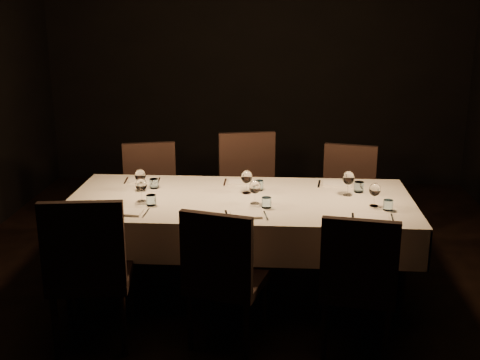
# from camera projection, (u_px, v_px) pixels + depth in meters

# --- Properties ---
(room) EXTENTS (5.01, 6.01, 3.01)m
(room) POSITION_uv_depth(u_px,v_px,m) (240.00, 98.00, 4.20)
(room) COLOR black
(room) RESTS_ON ground
(dining_table) EXTENTS (2.52, 1.12, 0.76)m
(dining_table) POSITION_uv_depth(u_px,v_px,m) (240.00, 208.00, 4.43)
(dining_table) COLOR black
(dining_table) RESTS_ON ground
(chair_near_left) EXTENTS (0.56, 0.56, 1.03)m
(chair_near_left) POSITION_uv_depth(u_px,v_px,m) (89.00, 267.00, 3.74)
(chair_near_left) COLOR black
(chair_near_left) RESTS_ON ground
(place_setting_near_left) EXTENTS (0.31, 0.40, 0.17)m
(place_setting_near_left) POSITION_uv_depth(u_px,v_px,m) (139.00, 197.00, 4.23)
(place_setting_near_left) COLOR silver
(place_setting_near_left) RESTS_ON dining_table
(chair_near_center) EXTENTS (0.56, 0.56, 0.95)m
(chair_near_center) POSITION_uv_depth(u_px,v_px,m) (223.00, 272.00, 3.75)
(chair_near_center) COLOR black
(chair_near_center) RESTS_ON ground
(place_setting_near_center) EXTENTS (0.32, 0.40, 0.17)m
(place_setting_near_center) POSITION_uv_depth(u_px,v_px,m) (255.00, 199.00, 4.18)
(place_setting_near_center) COLOR silver
(place_setting_near_center) RESTS_ON dining_table
(chair_near_right) EXTENTS (0.52, 0.52, 0.94)m
(chair_near_right) POSITION_uv_depth(u_px,v_px,m) (358.00, 279.00, 3.67)
(chair_near_right) COLOR black
(chair_near_right) RESTS_ON ground
(place_setting_near_right) EXTENTS (0.31, 0.39, 0.17)m
(place_setting_near_right) POSITION_uv_depth(u_px,v_px,m) (377.00, 202.00, 4.12)
(place_setting_near_right) COLOR silver
(place_setting_near_right) RESTS_ON dining_table
(chair_far_left) EXTENTS (0.56, 0.56, 0.96)m
(chair_far_left) POSITION_uv_depth(u_px,v_px,m) (151.00, 194.00, 5.27)
(chair_far_left) COLOR black
(chair_far_left) RESTS_ON ground
(place_setting_far_left) EXTENTS (0.32, 0.40, 0.17)m
(place_setting_far_left) POSITION_uv_depth(u_px,v_px,m) (144.00, 179.00, 4.65)
(place_setting_far_left) COLOR silver
(place_setting_far_left) RESTS_ON dining_table
(chair_far_center) EXTENTS (0.60, 0.60, 1.04)m
(chair_far_center) POSITION_uv_depth(u_px,v_px,m) (249.00, 189.00, 5.28)
(chair_far_center) COLOR black
(chair_far_center) RESTS_ON ground
(place_setting_far_center) EXTENTS (0.32, 0.40, 0.18)m
(place_setting_far_center) POSITION_uv_depth(u_px,v_px,m) (248.00, 181.00, 4.60)
(place_setting_far_center) COLOR silver
(place_setting_far_center) RESTS_ON dining_table
(chair_far_right) EXTENTS (0.55, 0.55, 0.96)m
(chair_far_right) POSITION_uv_depth(u_px,v_px,m) (347.00, 196.00, 5.22)
(chair_far_right) COLOR black
(chair_far_right) RESTS_ON ground
(place_setting_far_right) EXTENTS (0.34, 0.41, 0.19)m
(place_setting_far_right) POSITION_uv_depth(u_px,v_px,m) (347.00, 182.00, 4.55)
(place_setting_far_right) COLOR silver
(place_setting_far_right) RESTS_ON dining_table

